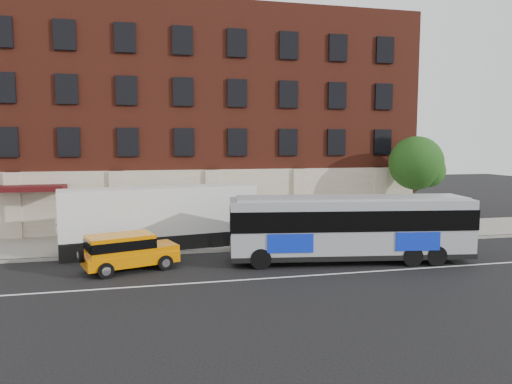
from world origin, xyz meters
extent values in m
plane|color=black|center=(0.00, 0.00, 0.00)|extent=(120.00, 120.00, 0.00)
cube|color=#9C9B8E|center=(0.00, 9.00, 0.07)|extent=(60.00, 6.00, 0.15)
cube|color=#9C9B8E|center=(0.00, 6.00, 0.07)|extent=(60.00, 0.25, 0.15)
cube|color=white|center=(0.00, 0.50, 0.01)|extent=(60.00, 0.12, 0.01)
cube|color=maroon|center=(0.00, 17.00, 7.65)|extent=(30.00, 10.00, 15.00)
cube|color=beige|center=(0.00, 11.85, 2.15)|extent=(30.00, 0.35, 4.00)
cube|color=#3F0B0D|center=(-11.00, 11.00, 3.25)|extent=(4.20, 2.20, 0.30)
cube|color=beige|center=(-12.00, 11.75, 2.15)|extent=(0.90, 0.55, 4.00)
cube|color=beige|center=(-6.00, 11.75, 2.15)|extent=(0.90, 0.55, 4.00)
cube|color=beige|center=(0.00, 11.75, 2.15)|extent=(0.90, 0.55, 4.00)
cube|color=beige|center=(6.00, 11.75, 2.15)|extent=(0.90, 0.55, 4.00)
cube|color=beige|center=(12.00, 11.75, 2.15)|extent=(0.90, 0.55, 4.00)
cube|color=black|center=(-12.25, 11.92, 5.95)|extent=(1.30, 0.20, 1.80)
cube|color=black|center=(-8.75, 11.92, 5.95)|extent=(1.30, 0.20, 1.80)
cube|color=black|center=(-5.25, 11.92, 5.95)|extent=(1.30, 0.20, 1.80)
cube|color=black|center=(-1.75, 11.92, 5.95)|extent=(1.30, 0.20, 1.80)
cube|color=black|center=(1.75, 11.92, 5.95)|extent=(1.30, 0.20, 1.80)
cube|color=black|center=(5.25, 11.92, 5.95)|extent=(1.30, 0.20, 1.80)
cube|color=black|center=(8.75, 11.92, 5.95)|extent=(1.30, 0.20, 1.80)
cube|color=black|center=(12.25, 11.92, 5.95)|extent=(1.30, 0.20, 1.80)
cube|color=black|center=(-12.25, 11.92, 9.15)|extent=(1.30, 0.20, 1.80)
cube|color=black|center=(-8.75, 11.92, 9.15)|extent=(1.30, 0.20, 1.80)
cube|color=black|center=(-5.25, 11.92, 9.15)|extent=(1.30, 0.20, 1.80)
cube|color=black|center=(-1.75, 11.92, 9.15)|extent=(1.30, 0.20, 1.80)
cube|color=black|center=(1.75, 11.92, 9.15)|extent=(1.30, 0.20, 1.80)
cube|color=black|center=(5.25, 11.92, 9.15)|extent=(1.30, 0.20, 1.80)
cube|color=black|center=(8.75, 11.92, 9.15)|extent=(1.30, 0.20, 1.80)
cube|color=black|center=(12.25, 11.92, 9.15)|extent=(1.30, 0.20, 1.80)
cube|color=black|center=(-12.25, 11.92, 12.35)|extent=(1.30, 0.20, 1.80)
cube|color=black|center=(-8.75, 11.92, 12.35)|extent=(1.30, 0.20, 1.80)
cube|color=black|center=(-5.25, 11.92, 12.35)|extent=(1.30, 0.20, 1.80)
cube|color=black|center=(-1.75, 11.92, 12.35)|extent=(1.30, 0.20, 1.80)
cube|color=black|center=(1.75, 11.92, 12.35)|extent=(1.30, 0.20, 1.80)
cube|color=black|center=(5.25, 11.92, 12.35)|extent=(1.30, 0.20, 1.80)
cube|color=black|center=(8.75, 11.92, 12.35)|extent=(1.30, 0.20, 1.80)
cube|color=black|center=(12.25, 11.92, 12.35)|extent=(1.30, 0.20, 1.80)
cube|color=black|center=(-10.50, 11.78, 1.75)|extent=(2.60, 0.15, 2.80)
cube|color=black|center=(-4.50, 11.78, 1.75)|extent=(2.60, 0.15, 2.80)
cube|color=black|center=(1.50, 11.78, 1.75)|extent=(2.60, 0.15, 2.80)
cube|color=black|center=(7.50, 11.78, 1.75)|extent=(2.60, 0.15, 2.80)
cylinder|color=slate|center=(-8.50, 6.20, 1.25)|extent=(0.07, 0.07, 2.50)
cube|color=white|center=(-8.50, 6.05, 2.05)|extent=(0.30, 0.03, 0.40)
cube|color=white|center=(-8.50, 6.05, 1.55)|extent=(0.30, 0.03, 0.35)
cylinder|color=#382A1C|center=(13.50, 9.50, 1.65)|extent=(0.32, 0.32, 3.00)
sphere|color=#134413|center=(13.50, 9.50, 4.55)|extent=(3.60, 3.60, 3.60)
sphere|color=#134413|center=(14.20, 9.10, 4.05)|extent=(2.20, 2.20, 2.20)
sphere|color=#134413|center=(12.90, 9.90, 4.15)|extent=(2.00, 2.00, 2.00)
cube|color=#9DA0A7|center=(5.65, 2.49, 1.75)|extent=(12.07, 4.23, 2.81)
cube|color=black|center=(5.65, 2.49, 0.44)|extent=(12.12, 4.29, 0.25)
cube|color=#9DA0A7|center=(5.65, 2.49, 3.20)|extent=(11.44, 3.85, 0.12)
cube|color=black|center=(5.65, 2.49, 2.22)|extent=(12.16, 4.32, 0.99)
cube|color=#0E2BD2|center=(2.34, 1.72, 1.23)|extent=(2.15, 0.37, 0.89)
cube|color=#0E2BD2|center=(8.77, 3.28, 1.23)|extent=(2.15, 0.37, 0.89)
cylinder|color=black|center=(1.00, 2.07, 0.49)|extent=(1.02, 0.44, 0.99)
cylinder|color=black|center=(1.34, 4.27, 0.49)|extent=(1.02, 0.44, 0.99)
cylinder|color=black|center=(8.21, 0.97, 0.49)|extent=(1.02, 0.44, 0.99)
cylinder|color=black|center=(8.55, 3.17, 0.49)|extent=(1.02, 0.44, 0.99)
cylinder|color=black|center=(9.38, 0.79, 0.49)|extent=(1.02, 0.44, 0.99)
cylinder|color=black|center=(9.72, 2.99, 0.49)|extent=(1.02, 0.44, 0.99)
cube|color=orange|center=(-4.92, 3.29, 0.57)|extent=(4.53, 2.95, 0.52)
cube|color=orange|center=(-5.38, 3.15, 1.27)|extent=(3.27, 2.52, 0.87)
cube|color=black|center=(-5.38, 3.15, 1.31)|extent=(3.31, 2.56, 0.44)
cube|color=orange|center=(-3.55, 3.74, 0.96)|extent=(1.76, 1.98, 0.26)
cube|color=black|center=(-2.91, 3.94, 0.61)|extent=(0.48, 1.35, 0.48)
cylinder|color=black|center=(-7.04, 2.61, 0.96)|extent=(0.39, 0.69, 0.66)
cylinder|color=black|center=(-3.37, 2.90, 0.35)|extent=(0.74, 0.45, 0.70)
cylinder|color=silver|center=(-3.37, 2.90, 0.35)|extent=(0.45, 0.37, 0.38)
cylinder|color=black|center=(-3.90, 4.52, 0.35)|extent=(0.74, 0.45, 0.70)
cylinder|color=silver|center=(-3.90, 4.52, 0.35)|extent=(0.45, 0.37, 0.38)
cylinder|color=black|center=(-5.95, 2.06, 0.35)|extent=(0.74, 0.45, 0.70)
cylinder|color=silver|center=(-5.95, 2.06, 0.35)|extent=(0.45, 0.37, 0.38)
cylinder|color=black|center=(-6.47, 3.69, 0.35)|extent=(0.74, 0.45, 0.70)
cylinder|color=silver|center=(-6.47, 3.69, 0.35)|extent=(0.45, 0.37, 0.38)
cube|color=black|center=(-3.43, 7.10, 0.48)|extent=(10.70, 3.89, 0.96)
cube|color=white|center=(-3.43, 7.10, 2.23)|extent=(10.70, 3.92, 2.54)
cylinder|color=black|center=(-7.13, 5.43, 0.44)|extent=(0.90, 0.39, 0.87)
cylinder|color=black|center=(-7.47, 7.41, 0.44)|extent=(0.90, 0.39, 0.87)
cylinder|color=black|center=(-6.09, 5.61, 0.44)|extent=(0.90, 0.39, 0.87)
cylinder|color=black|center=(-6.44, 7.59, 0.44)|extent=(0.90, 0.39, 0.87)
cylinder|color=black|center=(-0.41, 6.61, 0.44)|extent=(0.90, 0.39, 0.87)
cylinder|color=black|center=(-0.76, 8.59, 0.44)|extent=(0.90, 0.39, 0.87)
cylinder|color=black|center=(0.62, 6.79, 0.44)|extent=(0.90, 0.39, 0.87)
cylinder|color=black|center=(0.27, 8.78, 0.44)|extent=(0.90, 0.39, 0.87)
camera|label=1|loc=(-4.02, -18.97, 5.88)|focal=33.12mm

